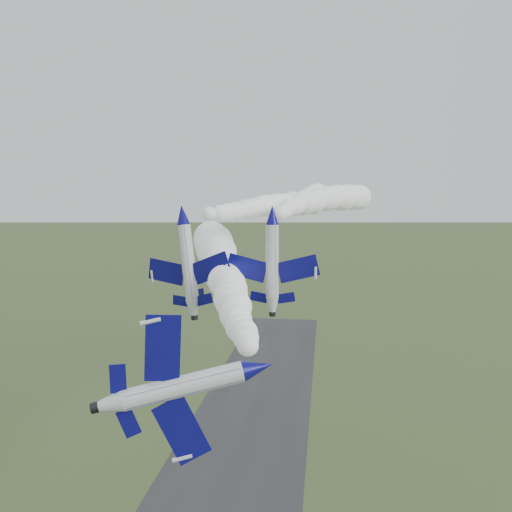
{
  "coord_description": "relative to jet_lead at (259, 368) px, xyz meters",
  "views": [
    {
      "loc": [
        14.88,
        -48.16,
        45.49
      ],
      "look_at": [
        6.89,
        16.71,
        38.63
      ],
      "focal_mm": 40.0,
      "sensor_mm": 36.0,
      "label": 1
    }
  ],
  "objects": [
    {
      "name": "smoke_trail_jet_pair_left",
      "position": [
        0.84,
        65.45,
        11.1
      ],
      "size": [
        30.81,
        71.56,
        5.85
      ],
      "primitive_type": null,
      "rotation": [
        0.0,
        0.0,
        -0.35
      ],
      "color": "white"
    },
    {
      "name": "runway",
      "position": [
        -10.27,
        39.14,
        -33.37
      ],
      "size": [
        24.0,
        260.0,
        0.04
      ],
      "primitive_type": "cube",
      "color": "#2B2A2D",
      "rests_on": "ground"
    },
    {
      "name": "jet_pair_right",
      "position": [
        -1.65,
        27.26,
        9.98
      ],
      "size": [
        11.03,
        13.19,
        3.24
      ],
      "rotation": [
        0.0,
        -0.0,
        -0.07
      ],
      "color": "silver"
    },
    {
      "name": "smoke_trail_jet_pair_right",
      "position": [
        0.72,
        66.41,
        11.46
      ],
      "size": [
        9.33,
        71.31,
        4.44
      ],
      "primitive_type": null,
      "rotation": [
        0.0,
        0.0,
        -0.07
      ],
      "color": "white"
    },
    {
      "name": "jet_pair_left",
      "position": [
        -12.5,
        27.43,
        9.95
      ],
      "size": [
        11.64,
        13.52,
        3.54
      ],
      "rotation": [
        0.0,
        -0.12,
        -0.35
      ],
      "color": "silver"
    },
    {
      "name": "smoke_trail_jet_lead",
      "position": [
        -7.92,
        29.93,
        2.43
      ],
      "size": [
        20.56,
        55.8,
        5.85
      ],
      "primitive_type": null,
      "rotation": [
        0.0,
        0.0,
        0.27
      ],
      "color": "white"
    },
    {
      "name": "jet_lead",
      "position": [
        0.0,
        0.0,
        0.0
      ],
      "size": [
        5.04,
        12.82,
        10.51
      ],
      "rotation": [
        0.0,
        1.37,
        0.27
      ],
      "color": "silver"
    }
  ]
}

